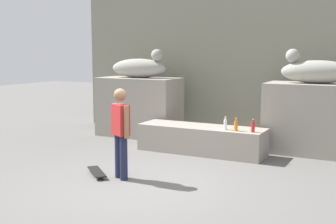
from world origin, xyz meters
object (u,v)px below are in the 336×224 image
(skateboard, at_px, (97,172))
(bottle_clear, at_px, (225,124))
(bottle_orange, at_px, (236,126))
(skater, at_px, (121,129))
(statue_reclining_left, at_px, (140,67))
(statue_reclining_right, at_px, (316,71))
(bottle_red, at_px, (253,127))

(skateboard, height_order, bottle_clear, bottle_clear)
(skateboard, relative_size, bottle_orange, 2.60)
(skater, distance_m, bottle_orange, 2.77)
(skater, distance_m, bottle_clear, 2.68)
(statue_reclining_left, relative_size, skateboard, 2.23)
(skateboard, distance_m, bottle_orange, 3.16)
(statue_reclining_right, relative_size, bottle_red, 5.82)
(statue_reclining_left, relative_size, skater, 0.98)
(bottle_orange, distance_m, bottle_red, 0.37)
(statue_reclining_left, distance_m, bottle_red, 3.97)
(skater, distance_m, bottle_red, 2.99)
(statue_reclining_right, height_order, bottle_orange, statue_reclining_right)
(statue_reclining_left, xyz_separation_m, bottle_clear, (2.94, -1.28, -1.15))
(bottle_red, bearing_deg, skater, -126.23)
(statue_reclining_left, xyz_separation_m, statue_reclining_right, (4.60, -0.01, 0.00))
(skateboard, relative_size, bottle_clear, 2.45)
(bottle_clear, relative_size, bottle_red, 1.06)
(skateboard, bearing_deg, statue_reclining_right, 89.37)
(bottle_clear, bearing_deg, skateboard, -124.51)
(bottle_orange, bearing_deg, skateboard, -128.82)
(bottle_orange, relative_size, bottle_red, 1.00)
(statue_reclining_left, relative_size, bottle_clear, 5.47)
(statue_reclining_right, bearing_deg, bottle_orange, 37.78)
(skateboard, bearing_deg, bottle_red, 87.70)
(skater, height_order, bottle_clear, skater)
(statue_reclining_left, height_order, bottle_clear, statue_reclining_left)
(statue_reclining_right, distance_m, skater, 4.74)
(statue_reclining_right, bearing_deg, statue_reclining_left, -5.42)
(bottle_clear, bearing_deg, statue_reclining_left, 156.40)
(statue_reclining_right, height_order, bottle_red, statue_reclining_right)
(skateboard, distance_m, bottle_clear, 3.04)
(statue_reclining_left, distance_m, skateboard, 4.34)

